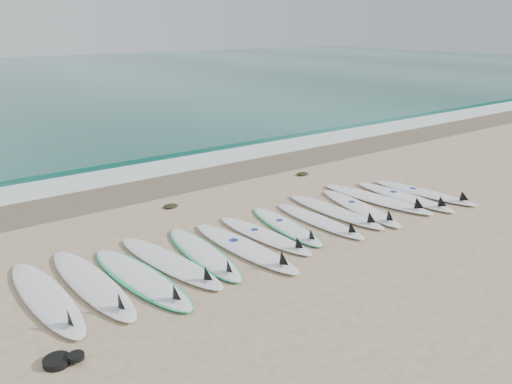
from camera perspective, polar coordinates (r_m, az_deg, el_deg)
ground at (r=9.70m, az=2.57°, el=-4.77°), size 120.00×120.00×0.00m
wet_sand_band at (r=12.94m, az=-8.82°, el=1.16°), size 120.00×1.80×0.01m
foam_band at (r=14.15m, az=-11.46°, el=2.58°), size 120.00×1.40×0.04m
wave_crest at (r=15.48m, az=-13.84°, el=3.91°), size 120.00×1.00×0.10m
surfboard_0 at (r=8.04m, az=-22.77°, el=-11.13°), size 0.74×2.78×0.35m
surfboard_1 at (r=8.19m, az=-18.13°, el=-9.95°), size 0.78×2.88×0.36m
surfboard_2 at (r=8.18m, az=-12.97°, el=-9.56°), size 0.98×2.80×0.35m
surfboard_3 at (r=8.55m, az=-9.67°, el=-7.96°), size 1.01×2.78×0.35m
surfboard_4 at (r=8.83m, az=-5.99°, el=-6.98°), size 0.77×2.57×0.32m
surfboard_5 at (r=8.96m, az=-1.14°, el=-6.40°), size 0.81×2.81×0.35m
surfboard_6 at (r=9.47m, az=1.11°, el=-5.00°), size 0.80×2.49×0.31m
surfboard_7 at (r=9.94m, az=3.51°, el=-3.91°), size 0.79×2.38×0.30m
surfboard_8 at (r=10.23m, az=7.36°, el=-3.30°), size 0.59×2.45×0.31m
surfboard_9 at (r=10.77m, az=9.17°, el=-2.21°), size 0.70×2.68×0.34m
surfboard_10 at (r=11.08m, az=11.93°, el=-1.78°), size 0.99×2.70×0.34m
surfboard_11 at (r=11.71m, az=13.81°, el=-0.77°), size 0.98×2.93×0.37m
surfboard_12 at (r=12.04m, az=16.71°, el=-0.52°), size 0.64×2.71×0.34m
surfboard_13 at (r=12.47m, az=18.82°, el=-0.07°), size 0.93×2.68×0.34m
seaweed_near at (r=11.18m, az=-9.73°, el=-1.58°), size 0.34×0.26×0.07m
seaweed_far at (r=13.44m, az=5.33°, el=2.08°), size 0.35×0.27×0.07m
leash_coil at (r=6.70m, az=-21.38°, el=-17.46°), size 0.46×0.36×0.11m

